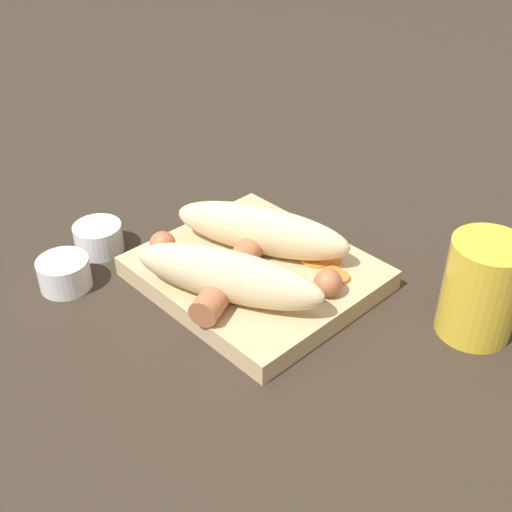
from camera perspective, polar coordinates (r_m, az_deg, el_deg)
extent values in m
plane|color=#33281E|center=(0.64, 0.00, -2.26)|extent=(3.00, 3.00, 0.00)
cube|color=tan|center=(0.64, 0.00, -1.51)|extent=(0.21, 0.19, 0.02)
ellipsoid|color=beige|center=(0.64, 0.45, 2.31)|extent=(0.18, 0.11, 0.05)
ellipsoid|color=beige|center=(0.58, -2.51, -1.77)|extent=(0.18, 0.11, 0.05)
cylinder|color=#B26642|center=(0.61, -1.27, -0.59)|extent=(0.10, 0.17, 0.03)
sphere|color=#B26642|center=(0.64, -8.30, 1.06)|extent=(0.03, 0.03, 0.03)
sphere|color=#B26642|center=(0.59, 6.42, -2.37)|extent=(0.03, 0.03, 0.03)
cylinder|color=orange|center=(0.62, 7.33, -1.89)|extent=(0.03, 0.03, 0.00)
cylinder|color=orange|center=(0.64, 6.37, -0.28)|extent=(0.03, 0.03, 0.00)
cylinder|color=orange|center=(0.64, 5.40, -0.12)|extent=(0.04, 0.04, 0.00)
cylinder|color=orange|center=(0.62, 6.81, -1.55)|extent=(0.03, 0.03, 0.00)
cylinder|color=white|center=(0.70, -13.81, 1.56)|extent=(0.05, 0.05, 0.03)
cylinder|color=maroon|center=(0.71, -13.71, 0.95)|extent=(0.04, 0.04, 0.01)
cylinder|color=white|center=(0.66, -16.67, -1.48)|extent=(0.05, 0.05, 0.03)
cylinder|color=white|center=(0.66, -16.54, -2.11)|extent=(0.04, 0.04, 0.01)
cylinder|color=gold|center=(0.59, 19.40, -2.75)|extent=(0.07, 0.07, 0.09)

